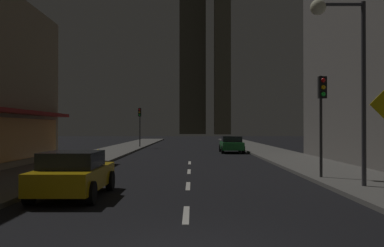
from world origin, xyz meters
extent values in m
cube|color=black|center=(0.00, 32.00, -0.05)|extent=(78.00, 136.00, 0.10)
cube|color=#605E59|center=(7.00, 32.00, 0.07)|extent=(4.00, 76.00, 0.15)
cube|color=#605E59|center=(-7.00, 32.00, 0.07)|extent=(4.00, 76.00, 0.15)
cube|color=silver|center=(0.00, 3.20, 0.01)|extent=(0.16, 2.20, 0.01)
cube|color=silver|center=(0.00, 8.40, 0.01)|extent=(0.16, 2.20, 0.01)
cube|color=silver|center=(0.00, 13.60, 0.01)|extent=(0.16, 2.20, 0.01)
cube|color=silver|center=(0.00, 18.80, 0.01)|extent=(0.16, 2.20, 0.01)
cube|color=#4C4839|center=(0.37, 139.47, 35.80)|extent=(8.97, 7.70, 71.59)
cube|color=#625D49|center=(10.16, 131.84, 32.23)|extent=(5.10, 7.46, 64.46)
cube|color=gold|center=(-3.60, 5.96, 0.61)|extent=(1.80, 4.20, 0.65)
cube|color=black|center=(-3.60, 5.76, 1.17)|extent=(1.64, 2.00, 0.55)
cylinder|color=black|center=(-4.48, 7.36, 0.34)|extent=(0.22, 0.68, 0.68)
cylinder|color=black|center=(-2.72, 7.36, 0.34)|extent=(0.22, 0.68, 0.68)
cylinder|color=black|center=(-4.48, 4.56, 0.34)|extent=(0.22, 0.68, 0.68)
cylinder|color=black|center=(-2.72, 4.56, 0.34)|extent=(0.22, 0.68, 0.68)
sphere|color=white|center=(-4.15, 8.01, 0.67)|extent=(0.18, 0.18, 0.18)
sphere|color=white|center=(-3.05, 8.01, 0.67)|extent=(0.18, 0.18, 0.18)
cube|color=#1E722D|center=(3.60, 29.49, 0.61)|extent=(1.80, 4.20, 0.65)
cube|color=black|center=(3.60, 29.29, 1.17)|extent=(1.64, 2.00, 0.55)
cylinder|color=black|center=(2.72, 30.89, 0.34)|extent=(0.22, 0.68, 0.68)
cylinder|color=black|center=(4.48, 30.89, 0.34)|extent=(0.22, 0.68, 0.68)
cylinder|color=black|center=(2.72, 28.09, 0.34)|extent=(0.22, 0.68, 0.68)
cylinder|color=black|center=(4.48, 28.09, 0.34)|extent=(0.22, 0.68, 0.68)
sphere|color=white|center=(3.05, 31.54, 0.67)|extent=(0.18, 0.18, 0.18)
sphere|color=white|center=(4.15, 31.54, 0.67)|extent=(0.18, 0.18, 0.18)
cylinder|color=gold|center=(-5.90, 19.75, 0.43)|extent=(0.22, 0.22, 0.55)
sphere|color=gold|center=(-5.90, 19.75, 0.70)|extent=(0.21, 0.21, 0.21)
cylinder|color=gold|center=(-5.90, 19.75, 0.18)|extent=(0.30, 0.30, 0.06)
cylinder|color=gold|center=(-6.06, 19.75, 0.45)|extent=(0.10, 0.10, 0.10)
cylinder|color=gold|center=(-5.74, 19.75, 0.45)|extent=(0.10, 0.10, 0.10)
cylinder|color=#2D2D2D|center=(5.50, 10.06, 2.25)|extent=(0.12, 0.12, 4.20)
cube|color=black|center=(5.50, 9.86, 3.85)|extent=(0.32, 0.24, 0.90)
sphere|color=red|center=(5.50, 9.73, 4.13)|extent=(0.18, 0.18, 0.18)
sphere|color=#F2B20C|center=(5.50, 9.73, 3.85)|extent=(0.18, 0.18, 0.18)
sphere|color=#19D833|center=(5.50, 9.73, 3.57)|extent=(0.18, 0.18, 0.18)
cylinder|color=#2D2D2D|center=(-5.50, 38.22, 2.25)|extent=(0.12, 0.12, 4.20)
cube|color=black|center=(-5.50, 38.02, 3.85)|extent=(0.32, 0.24, 0.90)
sphere|color=red|center=(-5.50, 37.89, 4.13)|extent=(0.18, 0.18, 0.18)
sphere|color=#F2B20C|center=(-5.50, 37.89, 3.85)|extent=(0.18, 0.18, 0.18)
sphere|color=#19D833|center=(-5.50, 37.89, 3.57)|extent=(0.18, 0.18, 0.18)
cylinder|color=#38383D|center=(6.20, 7.40, 3.40)|extent=(0.16, 0.16, 6.50)
cylinder|color=#38383D|center=(5.40, 7.40, 6.55)|extent=(1.60, 0.12, 0.12)
sphere|color=#FCF7CC|center=(4.60, 7.40, 6.45)|extent=(0.56, 0.56, 0.56)
camera|label=1|loc=(0.15, -7.44, 2.20)|focal=39.50mm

